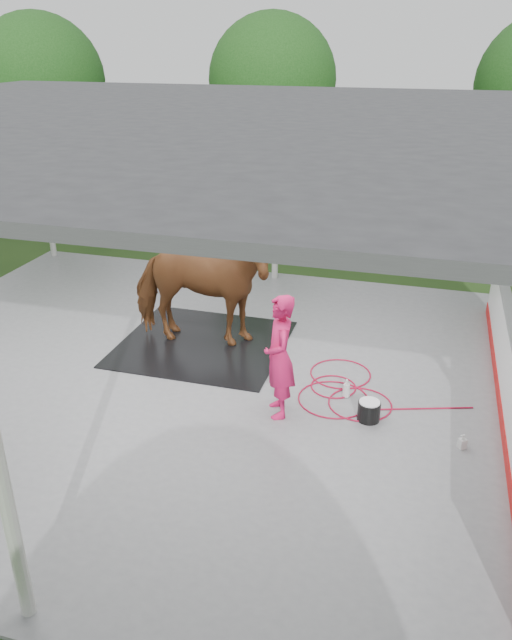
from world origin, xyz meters
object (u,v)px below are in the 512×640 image
(dasher_board, at_px, (511,387))
(wash_bucket, at_px, (369,410))
(horse, at_px, (200,287))
(handler, at_px, (279,357))

(dasher_board, distance_m, wash_bucket, 1.98)
(horse, bearing_deg, dasher_board, -108.40)
(handler, bearing_deg, wash_bucket, 74.69)
(handler, bearing_deg, horse, -156.74)
(dasher_board, xyz_separation_m, handler, (-3.16, -0.69, 0.37))
(dasher_board, xyz_separation_m, wash_bucket, (-1.88, -0.52, -0.39))
(wash_bucket, bearing_deg, dasher_board, 15.51)
(dasher_board, distance_m, horse, 5.14)
(dasher_board, relative_size, horse, 3.18)
(horse, xyz_separation_m, handler, (1.84, -1.77, -0.17))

